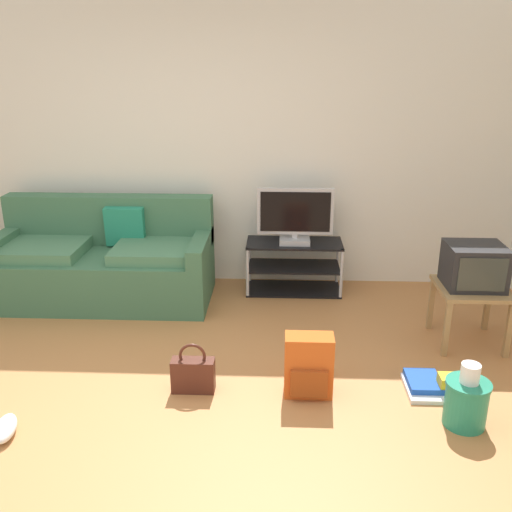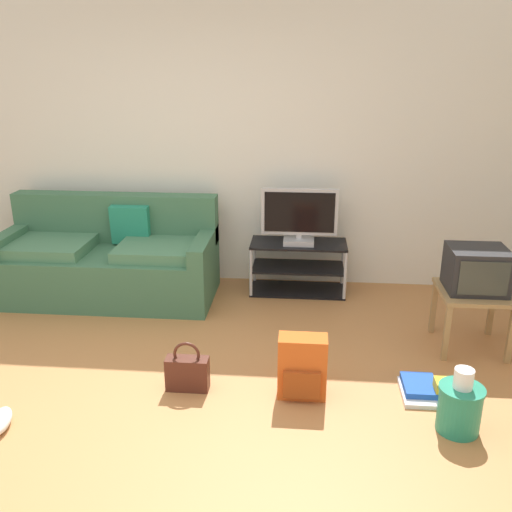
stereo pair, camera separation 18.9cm
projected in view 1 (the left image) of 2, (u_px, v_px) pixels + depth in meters
name	position (u px, v px, depth m)	size (l,w,h in m)	color
ground_plane	(156.00, 424.00, 3.43)	(9.00, 9.80, 0.02)	#B27542
wall_back	(202.00, 144.00, 5.29)	(9.00, 0.10, 2.70)	silver
couch	(104.00, 263.00, 5.13)	(1.95, 0.86, 0.91)	#3D6B4C
tv_stand	(294.00, 266.00, 5.32)	(0.90, 0.41, 0.49)	black
flat_tv	(295.00, 216.00, 5.13)	(0.70, 0.22, 0.52)	#B2B2B7
side_table	(471.00, 296.00, 4.28)	(0.51, 0.51, 0.47)	#9E7A4C
crt_tv	(474.00, 266.00, 4.22)	(0.42, 0.38, 0.33)	#232326
backpack	(309.00, 366.00, 3.66)	(0.32, 0.24, 0.42)	#CC561E
handbag	(193.00, 374.00, 3.72)	(0.29, 0.11, 0.35)	#4C2319
cleaning_bucket	(466.00, 400.00, 3.36)	(0.27, 0.27, 0.41)	#238466
floor_tray	(436.00, 385.00, 3.74)	(0.42, 0.34, 0.14)	silver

